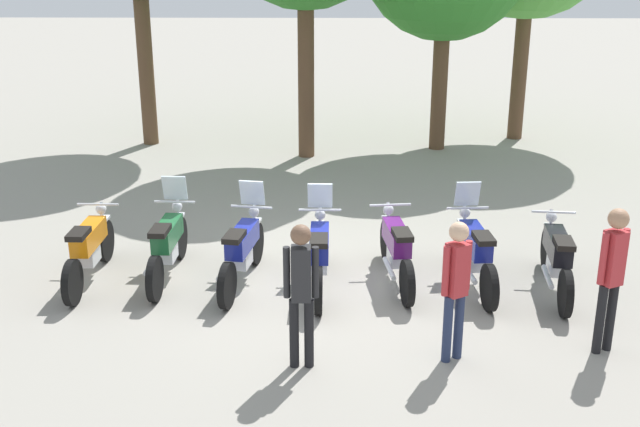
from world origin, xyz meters
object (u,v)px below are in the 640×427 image
motorcycle_1 (168,243)px  motorcycle_3 (319,253)px  motorcycle_4 (396,248)px  person_2 (301,285)px  motorcycle_0 (89,248)px  person_0 (456,281)px  motorcycle_2 (242,249)px  person_1 (612,269)px  motorcycle_5 (475,251)px  motorcycle_6 (557,257)px

motorcycle_1 → motorcycle_3: (2.21, -0.34, 0.00)m
motorcycle_4 → person_2: (-1.27, -2.43, 0.53)m
motorcycle_0 → motorcycle_3: (3.31, -0.19, 0.01)m
person_0 → motorcycle_1: bearing=-153.9°
motorcycle_2 → person_1: (4.52, -1.92, 0.56)m
motorcycle_3 → motorcycle_5: 2.21m
motorcycle_1 → motorcycle_5: same height
motorcycle_5 → motorcycle_6: (1.11, -0.18, -0.01)m
motorcycle_2 → motorcycle_5: bearing=-81.1°
motorcycle_5 → person_1: (1.22, -1.91, 0.56)m
motorcycle_6 → person_0: 2.65m
motorcycle_2 → motorcycle_5: size_ratio=0.99×
motorcycle_6 → person_2: size_ratio=1.25×
person_1 → person_2: 3.62m
motorcycle_0 → motorcycle_3: size_ratio=1.00×
motorcycle_6 → motorcycle_2: bearing=93.6°
motorcycle_3 → motorcycle_6: 3.31m
person_2 → motorcycle_3: bearing=-5.0°
motorcycle_6 → person_2: bearing=127.6°
person_2 → person_0: bearing=-84.5°
motorcycle_3 → motorcycle_5: size_ratio=1.00×
motorcycle_4 → person_1: 3.14m
motorcycle_3 → motorcycle_4: bearing=-78.1°
motorcycle_2 → motorcycle_5: (3.30, -0.01, 0.00)m
motorcycle_4 → motorcycle_6: (2.21, -0.29, 0.00)m
person_1 → person_2: (-3.60, -0.41, -0.05)m
motorcycle_3 → person_1: size_ratio=1.21×
motorcycle_5 → person_2: bearing=129.9°
person_0 → person_1: bearing=64.8°
motorcycle_3 → person_2: person_2 is taller
person_0 → person_2: person_2 is taller
motorcycle_1 → motorcycle_2: same height
motorcycle_1 → person_0: bearing=-119.7°
motorcycle_6 → person_1: (0.11, -1.73, 0.57)m
motorcycle_4 → person_0: size_ratio=1.27×
motorcycle_6 → person_1: 1.83m
motorcycle_5 → person_0: 2.27m
motorcycle_0 → motorcycle_4: same height
motorcycle_2 → motorcycle_5: 3.30m
motorcycle_4 → person_2: size_ratio=1.25×
person_1 → motorcycle_4: bearing=21.9°
motorcycle_2 → motorcycle_1: bearing=88.2°
motorcycle_4 → person_0: bearing=-174.0°
motorcycle_1 → motorcycle_4: bearing=-89.8°
motorcycle_1 → person_2: bearing=-139.2°
motorcycle_1 → motorcycle_5: size_ratio=1.00×
motorcycle_2 → motorcycle_4: bearing=-78.3°
motorcycle_1 → motorcycle_4: motorcycle_1 is taller
motorcycle_4 → person_2: bearing=146.1°
motorcycle_1 → motorcycle_6: bearing=-92.0°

